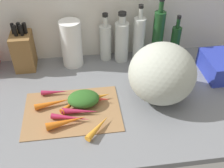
{
  "coord_description": "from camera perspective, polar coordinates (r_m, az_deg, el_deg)",
  "views": [
    {
      "loc": [
        -5.77,
        -94.81,
        84.61
      ],
      "look_at": [
        6.57,
        -3.79,
        10.34
      ],
      "focal_mm": 43.2,
      "sensor_mm": 36.0,
      "label": 1
    }
  ],
  "objects": [
    {
      "name": "bottle_3",
      "position": [
        1.47,
        9.67,
        10.0
      ],
      "size": [
        5.94,
        5.94,
        35.62
      ],
      "color": "#19421E",
      "rests_on": "ground_plane"
    },
    {
      "name": "carrot_6",
      "position": [
        1.21,
        -8.95,
        -4.53
      ],
      "size": [
        8.9,
        9.27,
        2.82
      ],
      "primitive_type": "cone",
      "rotation": [
        0.0,
        1.57,
        0.82
      ],
      "color": "orange",
      "rests_on": "cutting_board"
    },
    {
      "name": "carrot_5",
      "position": [
        1.24,
        -3.28,
        -2.78
      ],
      "size": [
        12.76,
        6.23,
        3.4
      ],
      "primitive_type": "cone",
      "rotation": [
        0.0,
        1.57,
        0.24
      ],
      "color": "orange",
      "rests_on": "cutting_board"
    },
    {
      "name": "ground_plane",
      "position": [
        1.28,
        -3.14,
        -3.31
      ],
      "size": [
        170.0,
        80.0,
        3.0
      ],
      "primitive_type": "cube",
      "color": "slate"
    },
    {
      "name": "bottle_1",
      "position": [
        1.46,
        2.05,
        9.13
      ],
      "size": [
        7.39,
        7.39,
        28.27
      ],
      "color": "silver",
      "rests_on": "ground_plane"
    },
    {
      "name": "carrot_3",
      "position": [
        1.24,
        -12.26,
        -3.95
      ],
      "size": [
        17.03,
        6.3,
        2.79
      ],
      "primitive_type": "cone",
      "rotation": [
        0.0,
        1.57,
        0.21
      ],
      "color": "orange",
      "rests_on": "cutting_board"
    },
    {
      "name": "carrot_greens_pile",
      "position": [
        1.21,
        -6.06,
        -3.13
      ],
      "size": [
        14.25,
        10.96,
        6.03
      ],
      "primitive_type": "ellipsoid",
      "color": "#2D6023",
      "rests_on": "cutting_board"
    },
    {
      "name": "bottle_4",
      "position": [
        1.52,
        13.17,
        8.51
      ],
      "size": [
        5.06,
        5.06,
        25.97
      ],
      "color": "#19421E",
      "rests_on": "ground_plane"
    },
    {
      "name": "carrot_0",
      "position": [
        1.3,
        -12.05,
        -1.68
      ],
      "size": [
        12.45,
        2.8,
        2.36
      ],
      "primitive_type": "cone",
      "rotation": [
        0.0,
        1.57,
        -0.04
      ],
      "color": "#B2264C",
      "rests_on": "cutting_board"
    },
    {
      "name": "bottle_0",
      "position": [
        1.48,
        -1.37,
        8.95
      ],
      "size": [
        6.32,
        6.32,
        26.97
      ],
      "color": "silver",
      "rests_on": "ground_plane"
    },
    {
      "name": "winter_squash",
      "position": [
        1.2,
        10.54,
        2.18
      ],
      "size": [
        29.84,
        29.13,
        27.55
      ],
      "primitive_type": "ellipsoid",
      "color": "#B2B7A8",
      "rests_on": "ground_plane"
    },
    {
      "name": "carrot_2",
      "position": [
        1.14,
        -9.68,
        -7.91
      ],
      "size": [
        17.06,
        6.93,
        3.31
      ],
      "primitive_type": "cone",
      "rotation": [
        0.0,
        1.57,
        0.22
      ],
      "color": "orange",
      "rests_on": "cutting_board"
    },
    {
      "name": "carrot_1",
      "position": [
        1.18,
        -6.75,
        -5.74
      ],
      "size": [
        16.0,
        5.25,
        2.81
      ],
      "primitive_type": "cone",
      "rotation": [
        0.0,
        1.57,
        -0.16
      ],
      "color": "#B2264C",
      "rests_on": "cutting_board"
    },
    {
      "name": "carrot_4",
      "position": [
        1.22,
        -3.29,
        -3.21
      ],
      "size": [
        12.28,
        5.38,
        3.47
      ],
      "primitive_type": "cone",
      "rotation": [
        0.0,
        1.57,
        -0.17
      ],
      "color": "red",
      "rests_on": "cutting_board"
    },
    {
      "name": "bottle_2",
      "position": [
        1.47,
        5.7,
        9.5
      ],
      "size": [
        6.25,
        6.25,
        31.86
      ],
      "color": "silver",
      "rests_on": "ground_plane"
    },
    {
      "name": "carrot_7",
      "position": [
        1.11,
        -2.99,
        -9.16
      ],
      "size": [
        11.4,
        12.78,
        2.82
      ],
      "primitive_type": "cone",
      "rotation": [
        0.0,
        1.57,
        0.87
      ],
      "color": "orange",
      "rests_on": "cutting_board"
    },
    {
      "name": "cutting_board",
      "position": [
        1.21,
        -8.39,
        -5.65
      ],
      "size": [
        42.3,
        29.28,
        0.8
      ],
      "primitive_type": "cube",
      "color": "#997047",
      "rests_on": "ground_plane"
    },
    {
      "name": "paper_towel_roll",
      "position": [
        1.44,
        -8.57,
        8.42
      ],
      "size": [
        10.9,
        10.9,
        25.17
      ],
      "primitive_type": "cylinder",
      "color": "white",
      "rests_on": "ground_plane"
    },
    {
      "name": "wall_back",
      "position": [
        1.44,
        -5.06,
        16.55
      ],
      "size": [
        170.0,
        3.0,
        60.0
      ],
      "primitive_type": "cube",
      "color": "silver",
      "rests_on": "ground_plane"
    },
    {
      "name": "carrot_8",
      "position": [
        1.16,
        -8.75,
        -7.07
      ],
      "size": [
        16.82,
        6.65,
        2.42
      ],
      "primitive_type": "cone",
      "rotation": [
        0.0,
        1.57,
        -0.26
      ],
      "color": "#B2264C",
      "rests_on": "cutting_board"
    },
    {
      "name": "knife_block",
      "position": [
        1.48,
        -18.23,
        6.73
      ],
      "size": [
        10.33,
        13.07,
        24.95
      ],
      "color": "brown",
      "rests_on": "ground_plane"
    }
  ]
}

